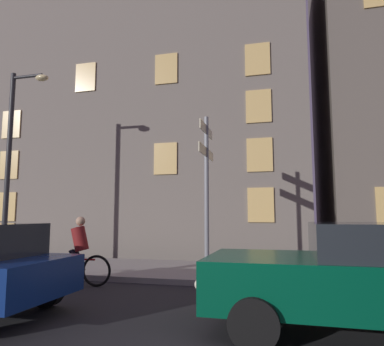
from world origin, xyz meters
TOP-DOWN VIEW (x-y plane):
  - sidewalk_kerb at (0.00, 6.84)m, footprint 40.00×3.45m
  - signpost at (-1.34, 5.91)m, footprint 0.12×1.75m
  - street_lamp at (-7.67, 6.25)m, footprint 1.38×0.28m
  - car_far_oncoming at (1.67, 2.35)m, footprint 4.39×2.14m
  - cyclist at (-4.17, 4.49)m, footprint 1.82×0.34m
  - building_left_block at (-5.42, 13.22)m, footprint 13.98×7.52m

SIDE VIEW (x-z plane):
  - sidewalk_kerb at x=0.00m, z-range 0.00..0.14m
  - cyclist at x=-4.17m, z-range -0.06..1.55m
  - car_far_oncoming at x=1.67m, z-range 0.03..1.57m
  - signpost at x=-1.34m, z-range 0.53..4.64m
  - street_lamp at x=-7.67m, z-range 0.66..6.77m
  - building_left_block at x=-5.42m, z-range 0.00..13.58m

